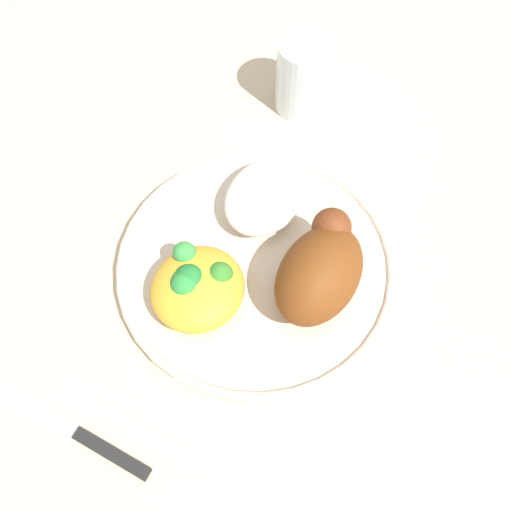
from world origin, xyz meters
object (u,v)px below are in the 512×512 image
object	(u,v)px
plate	(256,265)
rice_pile	(266,196)
fork	(111,409)
knife	(77,433)
mac_cheese_with_broccoli	(196,286)
roasted_chicken	(319,273)
water_glass	(304,76)

from	to	relation	value
plate	rice_pile	size ratio (longest dim) A/B	2.74
fork	knife	world-z (taller)	knife
knife	plate	bearing A→B (deg)	-12.75
rice_pile	fork	xyz separation A→B (m)	(-0.26, 0.01, -0.03)
plate	knife	world-z (taller)	plate
mac_cheese_with_broccoli	roasted_chicken	bearing A→B (deg)	-56.84
knife	mac_cheese_with_broccoli	bearing A→B (deg)	-7.57
water_glass	knife	bearing A→B (deg)	-177.54
roasted_chicken	mac_cheese_with_broccoli	distance (m)	0.12
plate	roasted_chicken	xyz separation A→B (m)	(0.00, -0.07, 0.05)
mac_cheese_with_broccoli	plate	bearing A→B (deg)	-25.33
rice_pile	mac_cheese_with_broccoli	bearing A→B (deg)	178.61
mac_cheese_with_broccoli	fork	size ratio (longest dim) A/B	0.67
plate	roasted_chicken	bearing A→B (deg)	-89.04
rice_pile	knife	xyz separation A→B (m)	(-0.30, 0.03, -0.03)
mac_cheese_with_broccoli	fork	xyz separation A→B (m)	(-0.14, 0.01, -0.04)
plate	roasted_chicken	world-z (taller)	roasted_chicken
fork	knife	bearing A→B (deg)	158.44
fork	plate	bearing A→B (deg)	-11.20
mac_cheese_with_broccoli	knife	bearing A→B (deg)	172.43
roasted_chicken	water_glass	distance (m)	0.27
plate	mac_cheese_with_broccoli	distance (m)	0.08
mac_cheese_with_broccoli	water_glass	world-z (taller)	water_glass
fork	mac_cheese_with_broccoli	bearing A→B (deg)	-3.93
roasted_chicken	mac_cheese_with_broccoli	size ratio (longest dim) A/B	1.27
rice_pile	knife	bearing A→B (deg)	175.09
roasted_chicken	rice_pile	world-z (taller)	roasted_chicken
fork	knife	xyz separation A→B (m)	(-0.03, 0.01, 0.00)
plate	mac_cheese_with_broccoli	size ratio (longest dim) A/B	3.06
roasted_chicken	mac_cheese_with_broccoli	bearing A→B (deg)	123.16
roasted_chicken	plate	bearing A→B (deg)	90.96
plate	water_glass	world-z (taller)	water_glass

